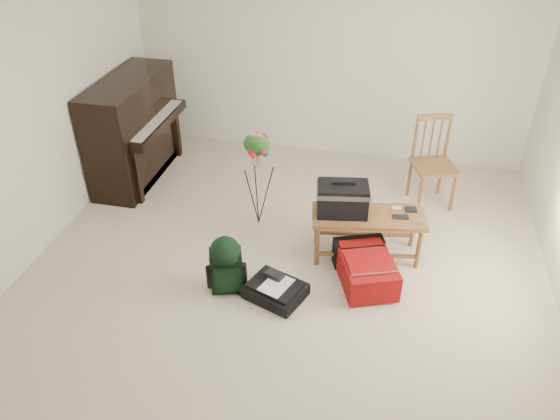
% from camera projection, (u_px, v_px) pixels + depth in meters
% --- Properties ---
extents(floor, '(5.00, 5.50, 0.01)m').
position_uv_depth(floor, '(282.00, 281.00, 5.22)').
color(floor, beige).
rests_on(floor, ground).
extents(ceiling, '(5.00, 5.50, 0.01)m').
position_uv_depth(ceiling, '(283.00, 11.00, 3.83)').
color(ceiling, white).
rests_on(ceiling, wall_back).
extents(wall_back, '(5.00, 0.04, 2.50)m').
position_uv_depth(wall_back, '(330.00, 61.00, 6.75)').
color(wall_back, silver).
rests_on(wall_back, floor).
extents(wall_left, '(0.04, 5.50, 2.50)m').
position_uv_depth(wall_left, '(16.00, 138.00, 4.98)').
color(wall_left, silver).
rests_on(wall_left, floor).
extents(piano, '(0.71, 1.50, 1.25)m').
position_uv_depth(piano, '(134.00, 131.00, 6.58)').
color(piano, black).
rests_on(piano, floor).
extents(bench, '(1.15, 0.61, 0.84)m').
position_uv_depth(bench, '(351.00, 202.00, 5.28)').
color(bench, '#986131').
rests_on(bench, floor).
extents(dining_chair, '(0.57, 0.57, 1.02)m').
position_uv_depth(dining_chair, '(434.00, 163.00, 6.12)').
color(dining_chair, '#986131').
rests_on(dining_chair, floor).
extents(red_suitcase, '(0.69, 0.84, 0.30)m').
position_uv_depth(red_suitcase, '(366.00, 265.00, 5.17)').
color(red_suitcase, '#A30713').
rests_on(red_suitcase, floor).
extents(black_duffel, '(0.61, 0.56, 0.21)m').
position_uv_depth(black_duffel, '(276.00, 289.00, 5.01)').
color(black_duffel, black).
rests_on(black_duffel, floor).
extents(green_backpack, '(0.33, 0.31, 0.58)m').
position_uv_depth(green_backpack, '(226.00, 262.00, 4.96)').
color(green_backpack, black).
rests_on(green_backpack, floor).
extents(flower_stand, '(0.37, 0.37, 1.11)m').
position_uv_depth(flower_stand, '(258.00, 180.00, 5.74)').
color(flower_stand, black).
rests_on(flower_stand, floor).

